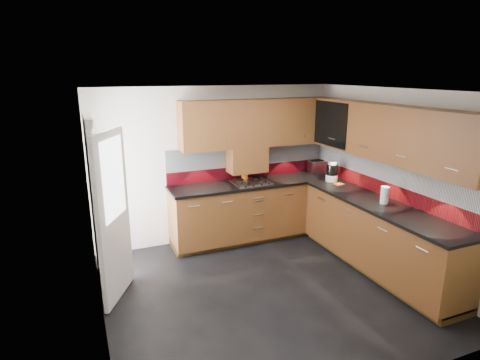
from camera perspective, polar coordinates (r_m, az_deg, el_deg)
name	(u,v)px	position (r m, az deg, el deg)	size (l,w,h in m)	color
room	(268,172)	(4.57, 4.04, 1.18)	(4.00, 3.80, 2.64)	black
base_cabinets	(310,224)	(6.00, 9.96, -6.21)	(2.70, 3.20, 0.95)	#5C3514
countertop	(311,193)	(5.83, 10.13, -1.85)	(2.72, 3.22, 0.04)	black
backsplash	(317,169)	(6.05, 10.90, 1.59)	(2.70, 3.20, 0.54)	maroon
upper_cabinets	(322,128)	(5.79, 11.63, 7.29)	(2.50, 3.20, 0.72)	#5C3514
extractor_hood	(247,159)	(6.25, 1.00, 2.97)	(0.60, 0.33, 0.40)	#5C3514
glass_cabinet	(339,122)	(6.29, 13.84, 8.02)	(0.32, 0.80, 0.66)	black
back_door	(103,210)	(4.97, -18.93, -4.08)	(0.42, 1.19, 2.04)	white
gas_hob	(251,182)	(6.18, 1.61, -0.28)	(0.56, 0.50, 0.04)	silver
utensil_pot	(245,175)	(6.31, 0.67, 0.75)	(0.11, 0.11, 0.38)	#D26713
toaster	(317,167)	(6.91, 10.95, 1.85)	(0.30, 0.20, 0.21)	silver
food_processor	(332,172)	(6.41, 12.94, 1.06)	(0.19, 0.19, 0.31)	white
paper_towel	(385,195)	(5.53, 19.90, -2.03)	(0.11, 0.11, 0.23)	white
orange_cloth	(339,184)	(6.27, 13.90, -0.59)	(0.13, 0.11, 0.01)	orange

